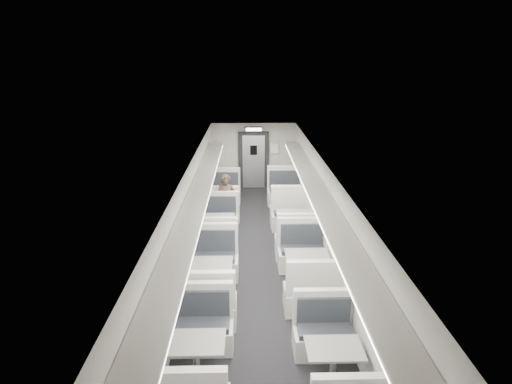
{
  "coord_description": "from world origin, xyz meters",
  "views": [
    {
      "loc": [
        -0.23,
        -8.18,
        4.65
      ],
      "look_at": [
        -0.0,
        1.86,
        1.23
      ],
      "focal_mm": 28.0,
      "sensor_mm": 36.0,
      "label": 1
    }
  ],
  "objects_px": {
    "booth_right_a": "(287,201)",
    "booth_right_d": "(333,367)",
    "booth_left_a": "(223,199)",
    "booth_left_b": "(218,229)",
    "passenger": "(226,201)",
    "booth_left_c": "(210,280)",
    "vestibule_door": "(254,161)",
    "booth_right_c": "(307,271)",
    "exit_sign": "(254,129)",
    "booth_left_d": "(197,361)",
    "booth_right_b": "(295,227)"
  },
  "relations": [
    {
      "from": "booth_left_c",
      "to": "booth_right_d",
      "type": "bearing_deg",
      "value": -49.49
    },
    {
      "from": "booth_right_a",
      "to": "booth_right_d",
      "type": "relative_size",
      "value": 1.16
    },
    {
      "from": "passenger",
      "to": "booth_left_c",
      "type": "bearing_deg",
      "value": -99.15
    },
    {
      "from": "booth_right_a",
      "to": "booth_right_d",
      "type": "xyz_separation_m",
      "value": [
        0.0,
        -6.89,
        -0.06
      ]
    },
    {
      "from": "booth_right_d",
      "to": "exit_sign",
      "type": "distance_m",
      "value": 9.22
    },
    {
      "from": "booth_left_b",
      "to": "booth_right_c",
      "type": "distance_m",
      "value": 2.98
    },
    {
      "from": "booth_right_c",
      "to": "vestibule_door",
      "type": "bearing_deg",
      "value": 98.41
    },
    {
      "from": "booth_right_a",
      "to": "booth_right_d",
      "type": "distance_m",
      "value": 6.89
    },
    {
      "from": "booth_right_c",
      "to": "exit_sign",
      "type": "relative_size",
      "value": 3.54
    },
    {
      "from": "booth_right_b",
      "to": "booth_right_c",
      "type": "relative_size",
      "value": 1.03
    },
    {
      "from": "booth_left_c",
      "to": "vestibule_door",
      "type": "distance_m",
      "value": 7.21
    },
    {
      "from": "booth_left_b",
      "to": "vestibule_door",
      "type": "bearing_deg",
      "value": 77.6
    },
    {
      "from": "booth_left_d",
      "to": "booth_right_a",
      "type": "relative_size",
      "value": 0.9
    },
    {
      "from": "booth_right_a",
      "to": "passenger",
      "type": "height_order",
      "value": "passenger"
    },
    {
      "from": "vestibule_door",
      "to": "booth_right_d",
      "type": "bearing_deg",
      "value": -83.96
    },
    {
      "from": "booth_left_a",
      "to": "vestibule_door",
      "type": "height_order",
      "value": "vestibule_door"
    },
    {
      "from": "booth_left_d",
      "to": "passenger",
      "type": "height_order",
      "value": "passenger"
    },
    {
      "from": "booth_left_a",
      "to": "passenger",
      "type": "xyz_separation_m",
      "value": [
        0.17,
        -1.19,
        0.39
      ]
    },
    {
      "from": "booth_left_d",
      "to": "exit_sign",
      "type": "xyz_separation_m",
      "value": [
        1.0,
        8.83,
        1.9
      ]
    },
    {
      "from": "booth_right_b",
      "to": "booth_right_c",
      "type": "height_order",
      "value": "booth_right_b"
    },
    {
      "from": "passenger",
      "to": "exit_sign",
      "type": "xyz_separation_m",
      "value": [
        0.83,
        3.0,
        1.51
      ]
    },
    {
      "from": "booth_left_a",
      "to": "passenger",
      "type": "height_order",
      "value": "passenger"
    },
    {
      "from": "booth_left_c",
      "to": "booth_right_c",
      "type": "height_order",
      "value": "booth_left_c"
    },
    {
      "from": "booth_left_a",
      "to": "booth_right_b",
      "type": "height_order",
      "value": "booth_right_b"
    },
    {
      "from": "booth_left_a",
      "to": "passenger",
      "type": "relative_size",
      "value": 1.39
    },
    {
      "from": "booth_left_b",
      "to": "booth_right_d",
      "type": "bearing_deg",
      "value": -67.81
    },
    {
      "from": "booth_right_d",
      "to": "exit_sign",
      "type": "height_order",
      "value": "exit_sign"
    },
    {
      "from": "booth_right_c",
      "to": "exit_sign",
      "type": "distance_m",
      "value": 6.63
    },
    {
      "from": "booth_right_d",
      "to": "booth_right_a",
      "type": "bearing_deg",
      "value": 90.0
    },
    {
      "from": "booth_right_c",
      "to": "booth_left_c",
      "type": "bearing_deg",
      "value": -170.11
    },
    {
      "from": "booth_left_d",
      "to": "vestibule_door",
      "type": "distance_m",
      "value": 9.4
    },
    {
      "from": "booth_right_c",
      "to": "exit_sign",
      "type": "xyz_separation_m",
      "value": [
        -1.0,
        6.28,
        1.89
      ]
    },
    {
      "from": "vestibule_door",
      "to": "passenger",
      "type": "bearing_deg",
      "value": -103.41
    },
    {
      "from": "booth_left_b",
      "to": "booth_right_b",
      "type": "relative_size",
      "value": 0.9
    },
    {
      "from": "booth_left_b",
      "to": "passenger",
      "type": "xyz_separation_m",
      "value": [
        0.17,
        1.06,
        0.4
      ]
    },
    {
      "from": "booth_left_a",
      "to": "booth_right_a",
      "type": "distance_m",
      "value": 2.02
    },
    {
      "from": "booth_right_a",
      "to": "vestibule_door",
      "type": "height_order",
      "value": "vestibule_door"
    },
    {
      "from": "booth_left_d",
      "to": "exit_sign",
      "type": "height_order",
      "value": "exit_sign"
    },
    {
      "from": "passenger",
      "to": "exit_sign",
      "type": "distance_m",
      "value": 3.46
    },
    {
      "from": "booth_left_b",
      "to": "booth_left_d",
      "type": "bearing_deg",
      "value": -90.0
    },
    {
      "from": "booth_left_a",
      "to": "booth_left_b",
      "type": "bearing_deg",
      "value": -90.0
    },
    {
      "from": "booth_left_c",
      "to": "booth_right_d",
      "type": "distance_m",
      "value": 3.08
    },
    {
      "from": "booth_right_b",
      "to": "booth_right_d",
      "type": "relative_size",
      "value": 1.14
    },
    {
      "from": "booth_left_a",
      "to": "booth_right_c",
      "type": "xyz_separation_m",
      "value": [
        2.0,
        -4.46,
        0.01
      ]
    },
    {
      "from": "booth_right_b",
      "to": "passenger",
      "type": "bearing_deg",
      "value": 150.14
    },
    {
      "from": "booth_right_c",
      "to": "booth_left_a",
      "type": "bearing_deg",
      "value": 114.14
    },
    {
      "from": "booth_left_c",
      "to": "booth_right_b",
      "type": "xyz_separation_m",
      "value": [
        2.0,
        2.57,
        0.01
      ]
    },
    {
      "from": "booth_right_b",
      "to": "booth_left_d",
      "type": "bearing_deg",
      "value": -112.69
    },
    {
      "from": "booth_left_d",
      "to": "passenger",
      "type": "distance_m",
      "value": 5.85
    },
    {
      "from": "booth_left_d",
      "to": "booth_right_b",
      "type": "xyz_separation_m",
      "value": [
        2.0,
        4.78,
        0.03
      ]
    }
  ]
}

